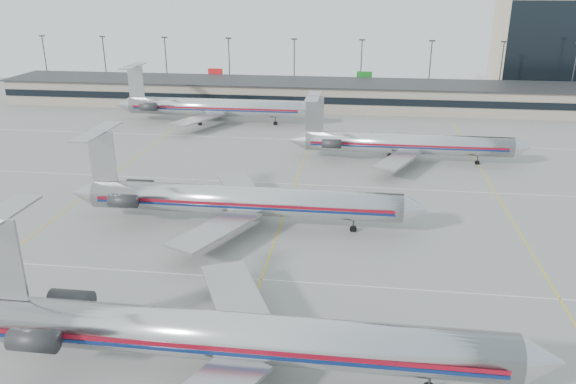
# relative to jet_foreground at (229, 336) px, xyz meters

# --- Properties ---
(ground) EXTENTS (260.00, 260.00, 0.00)m
(ground) POSITION_rel_jet_foreground_xyz_m (-0.28, 5.36, -3.67)
(ground) COLOR gray
(ground) RESTS_ON ground
(apron_markings) EXTENTS (160.00, 0.15, 0.02)m
(apron_markings) POSITION_rel_jet_foreground_xyz_m (-0.28, 15.36, -3.66)
(apron_markings) COLOR silver
(apron_markings) RESTS_ON ground
(terminal) EXTENTS (162.00, 17.00, 6.25)m
(terminal) POSITION_rel_jet_foreground_xyz_m (-0.28, 103.34, -0.51)
(terminal) COLOR gray
(terminal) RESTS_ON ground
(light_mast_row) EXTENTS (163.60, 0.40, 15.28)m
(light_mast_row) POSITION_rel_jet_foreground_xyz_m (-0.28, 117.36, 4.91)
(light_mast_row) COLOR #38383D
(light_mast_row) RESTS_ON ground
(distant_building) EXTENTS (30.00, 20.00, 25.00)m
(distant_building) POSITION_rel_jet_foreground_xyz_m (61.72, 133.36, 8.83)
(distant_building) COLOR tan
(distant_building) RESTS_ON ground
(jet_foreground) EXTENTS (48.28, 28.43, 12.64)m
(jet_foreground) POSITION_rel_jet_foreground_xyz_m (0.00, 0.00, 0.00)
(jet_foreground) COLOR silver
(jet_foreground) RESTS_ON ground
(jet_second_row) EXTENTS (46.27, 27.25, 12.11)m
(jet_second_row) POSITION_rel_jet_foreground_xyz_m (-5.77, 28.82, -0.15)
(jet_second_row) COLOR silver
(jet_second_row) RESTS_ON ground
(jet_third_row) EXTENTS (41.32, 25.42, 11.30)m
(jet_third_row) POSITION_rel_jet_foreground_xyz_m (16.61, 59.40, -0.39)
(jet_third_row) COLOR silver
(jet_third_row) RESTS_ON ground
(jet_back_row) EXTENTS (45.66, 28.09, 12.49)m
(jet_back_row) POSITION_rel_jet_foreground_xyz_m (-23.42, 82.87, -0.04)
(jet_back_row) COLOR silver
(jet_back_row) RESTS_ON ground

